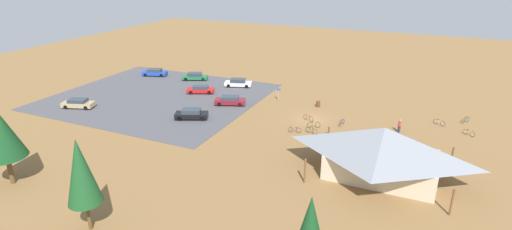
{
  "coord_description": "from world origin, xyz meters",
  "views": [
    {
      "loc": [
        -14.52,
        50.53,
        20.73
      ],
      "look_at": [
        6.38,
        4.62,
        1.2
      ],
      "focal_mm": 28.02,
      "sensor_mm": 36.0,
      "label": 1
    }
  ],
  "objects_px": {
    "car_red_aisle_side": "(201,89)",
    "car_blue_back_corner": "(155,72)",
    "pine_east": "(1,134)",
    "visitor_at_bikes": "(399,126)",
    "car_white_by_curb": "(238,83)",
    "car_black_front_row": "(191,114)",
    "car_maroon_inner_stall": "(230,100)",
    "bike_pavilion": "(383,149)",
    "bicycle_black_edge_south": "(330,135)",
    "bicycle_blue_near_porch": "(342,123)",
    "bicycle_white_mid_cluster": "(439,122)",
    "bicycle_teal_lone_west": "(465,120)",
    "bicycle_orange_edge_north": "(314,125)",
    "pine_west": "(81,172)",
    "bicycle_purple_yard_front": "(295,130)",
    "bicycle_green_by_bin": "(311,131)",
    "bicycle_red_near_sign": "(308,118)",
    "car_green_second_row": "(195,76)",
    "lot_sign": "(279,92)",
    "bicycle_yellow_yard_center": "(469,133)",
    "trash_bin": "(318,104)"
  },
  "relations": [
    {
      "from": "car_green_second_row",
      "to": "pine_east",
      "type": "bearing_deg",
      "value": 95.16
    },
    {
      "from": "lot_sign",
      "to": "car_maroon_inner_stall",
      "type": "xyz_separation_m",
      "value": [
        6.06,
        4.85,
        -0.68
      ]
    },
    {
      "from": "trash_bin",
      "to": "car_blue_back_corner",
      "type": "relative_size",
      "value": 0.18
    },
    {
      "from": "bicycle_green_by_bin",
      "to": "car_blue_back_corner",
      "type": "relative_size",
      "value": 0.35
    },
    {
      "from": "bicycle_red_near_sign",
      "to": "bicycle_blue_near_porch",
      "type": "distance_m",
      "value": 4.65
    },
    {
      "from": "pine_east",
      "to": "visitor_at_bikes",
      "type": "relative_size",
      "value": 4.52
    },
    {
      "from": "bicycle_orange_edge_north",
      "to": "car_blue_back_corner",
      "type": "height_order",
      "value": "car_blue_back_corner"
    },
    {
      "from": "bicycle_green_by_bin",
      "to": "car_red_aisle_side",
      "type": "relative_size",
      "value": 0.36
    },
    {
      "from": "trash_bin",
      "to": "bicycle_red_near_sign",
      "type": "relative_size",
      "value": 0.54
    },
    {
      "from": "bicycle_black_edge_south",
      "to": "car_black_front_row",
      "type": "distance_m",
      "value": 19.41
    },
    {
      "from": "bicycle_purple_yard_front",
      "to": "bicycle_green_by_bin",
      "type": "bearing_deg",
      "value": -163.23
    },
    {
      "from": "lot_sign",
      "to": "bicycle_white_mid_cluster",
      "type": "distance_m",
      "value": 23.42
    },
    {
      "from": "bicycle_green_by_bin",
      "to": "bicycle_black_edge_south",
      "type": "height_order",
      "value": "bicycle_green_by_bin"
    },
    {
      "from": "car_white_by_curb",
      "to": "pine_east",
      "type": "bearing_deg",
      "value": 81.55
    },
    {
      "from": "bicycle_yellow_yard_center",
      "to": "bicycle_teal_lone_west",
      "type": "distance_m",
      "value": 4.53
    },
    {
      "from": "trash_bin",
      "to": "bicycle_yellow_yard_center",
      "type": "height_order",
      "value": "trash_bin"
    },
    {
      "from": "bicycle_black_edge_south",
      "to": "car_white_by_curb",
      "type": "distance_m",
      "value": 25.06
    },
    {
      "from": "car_red_aisle_side",
      "to": "bicycle_purple_yard_front",
      "type": "bearing_deg",
      "value": 155.48
    },
    {
      "from": "bicycle_red_near_sign",
      "to": "bicycle_teal_lone_west",
      "type": "bearing_deg",
      "value": -157.96
    },
    {
      "from": "car_red_aisle_side",
      "to": "car_blue_back_corner",
      "type": "relative_size",
      "value": 0.98
    },
    {
      "from": "pine_west",
      "to": "bicycle_red_near_sign",
      "type": "distance_m",
      "value": 32.28
    },
    {
      "from": "bicycle_red_near_sign",
      "to": "bicycle_teal_lone_west",
      "type": "distance_m",
      "value": 21.39
    },
    {
      "from": "car_black_front_row",
      "to": "pine_east",
      "type": "bearing_deg",
      "value": 73.04
    },
    {
      "from": "bicycle_yellow_yard_center",
      "to": "car_white_by_curb",
      "type": "height_order",
      "value": "car_white_by_curb"
    },
    {
      "from": "bicycle_teal_lone_west",
      "to": "car_white_by_curb",
      "type": "bearing_deg",
      "value": -3.4
    },
    {
      "from": "bicycle_teal_lone_west",
      "to": "bicycle_orange_edge_north",
      "type": "bearing_deg",
      "value": 29.04
    },
    {
      "from": "lot_sign",
      "to": "bicycle_yellow_yard_center",
      "type": "xyz_separation_m",
      "value": [
        -26.89,
        2.49,
        -1.06
      ]
    },
    {
      "from": "bicycle_green_by_bin",
      "to": "car_white_by_curb",
      "type": "bearing_deg",
      "value": -38.89
    },
    {
      "from": "pine_west",
      "to": "car_maroon_inner_stall",
      "type": "xyz_separation_m",
      "value": [
        3.77,
        -31.72,
        -4.65
      ]
    },
    {
      "from": "bicycle_black_edge_south",
      "to": "car_green_second_row",
      "type": "relative_size",
      "value": 0.33
    },
    {
      "from": "bicycle_green_by_bin",
      "to": "bicycle_blue_near_porch",
      "type": "distance_m",
      "value": 5.24
    },
    {
      "from": "bicycle_white_mid_cluster",
      "to": "car_red_aisle_side",
      "type": "xyz_separation_m",
      "value": [
        36.67,
        1.5,
        0.32
      ]
    },
    {
      "from": "bicycle_blue_near_porch",
      "to": "bicycle_teal_lone_west",
      "type": "height_order",
      "value": "bicycle_teal_lone_west"
    },
    {
      "from": "bicycle_blue_near_porch",
      "to": "bicycle_red_near_sign",
      "type": "bearing_deg",
      "value": 2.34
    },
    {
      "from": "bike_pavilion",
      "to": "trash_bin",
      "type": "bearing_deg",
      "value": -56.58
    },
    {
      "from": "bike_pavilion",
      "to": "lot_sign",
      "type": "height_order",
      "value": "bike_pavilion"
    },
    {
      "from": "bicycle_blue_near_porch",
      "to": "visitor_at_bikes",
      "type": "xyz_separation_m",
      "value": [
        -7.26,
        -0.77,
        0.54
      ]
    },
    {
      "from": "bike_pavilion",
      "to": "car_maroon_inner_stall",
      "type": "relative_size",
      "value": 2.74
    },
    {
      "from": "bike_pavilion",
      "to": "pine_east",
      "type": "xyz_separation_m",
      "value": [
        33.07,
        16.59,
        2.28
      ]
    },
    {
      "from": "bicycle_blue_near_porch",
      "to": "bike_pavilion",
      "type": "bearing_deg",
      "value": 119.38
    },
    {
      "from": "bicycle_purple_yard_front",
      "to": "car_black_front_row",
      "type": "distance_m",
      "value": 14.79
    },
    {
      "from": "visitor_at_bikes",
      "to": "bicycle_black_edge_south",
      "type": "bearing_deg",
      "value": 35.62
    },
    {
      "from": "bicycle_black_edge_south",
      "to": "bicycle_blue_near_porch",
      "type": "xyz_separation_m",
      "value": [
        -0.34,
        -4.68,
        0.03
      ]
    },
    {
      "from": "bicycle_orange_edge_north",
      "to": "car_maroon_inner_stall",
      "type": "bearing_deg",
      "value": -13.03
    },
    {
      "from": "car_black_front_row",
      "to": "car_maroon_inner_stall",
      "type": "distance_m",
      "value": 7.73
    },
    {
      "from": "bike_pavilion",
      "to": "visitor_at_bikes",
      "type": "bearing_deg",
      "value": -92.6
    },
    {
      "from": "trash_bin",
      "to": "bicycle_blue_near_porch",
      "type": "distance_m",
      "value": 7.57
    },
    {
      "from": "pine_west",
      "to": "bicycle_purple_yard_front",
      "type": "bearing_deg",
      "value": -108.78
    },
    {
      "from": "trash_bin",
      "to": "car_black_front_row",
      "type": "height_order",
      "value": "car_black_front_row"
    },
    {
      "from": "bicycle_blue_near_porch",
      "to": "car_red_aisle_side",
      "type": "height_order",
      "value": "car_red_aisle_side"
    }
  ]
}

